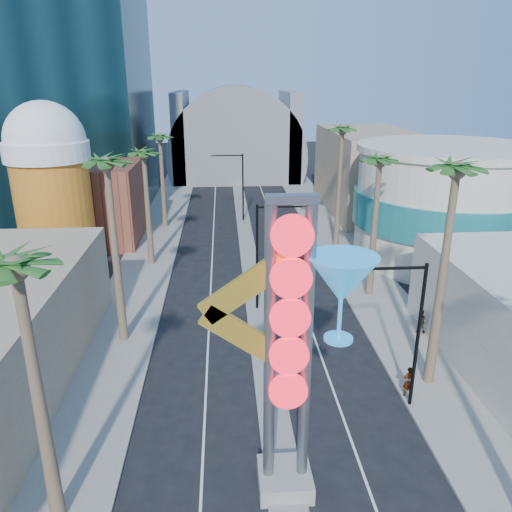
{
  "coord_description": "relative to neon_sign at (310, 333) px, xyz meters",
  "views": [
    {
      "loc": [
        -2.3,
        -13.35,
        16.3
      ],
      "look_at": [
        -0.19,
        18.28,
        4.85
      ],
      "focal_mm": 35.0,
      "sensor_mm": 36.0,
      "label": 1
    }
  ],
  "objects": [
    {
      "name": "palm_3",
      "position": [
        -9.82,
        39.04,
        2.17
      ],
      "size": [
        2.4,
        2.4,
        11.2
      ],
      "color": "brown",
      "rests_on": "ground"
    },
    {
      "name": "filler_east",
      "position": [
        15.18,
        45.04,
        -2.31
      ],
      "size": [
        10.0,
        20.0,
        10.0
      ],
      "primitive_type": "cube",
      "color": "tan",
      "rests_on": "ground"
    },
    {
      "name": "sidewalk_west",
      "position": [
        -10.32,
        32.04,
        -7.23
      ],
      "size": [
        5.0,
        100.0,
        0.15
      ],
      "primitive_type": "cube",
      "color": "gray",
      "rests_on": "ground"
    },
    {
      "name": "beer_mug",
      "position": [
        -17.82,
        27.04,
        0.54
      ],
      "size": [
        7.0,
        7.0,
        14.5
      ],
      "color": "#C7751A",
      "rests_on": "ground"
    },
    {
      "name": "brick_filler_west",
      "position": [
        -16.82,
        35.04,
        -3.31
      ],
      "size": [
        10.0,
        10.0,
        8.0
      ],
      "primitive_type": "cube",
      "color": "brown",
      "rests_on": "ground"
    },
    {
      "name": "median",
      "position": [
        -0.82,
        35.04,
        -7.23
      ],
      "size": [
        1.6,
        84.0,
        0.15
      ],
      "primitive_type": "cube",
      "color": "gray",
      "rests_on": "ground"
    },
    {
      "name": "palm_5",
      "position": [
        8.18,
        7.04,
        3.96
      ],
      "size": [
        2.4,
        2.4,
        13.2
      ],
      "color": "brown",
      "rests_on": "ground"
    },
    {
      "name": "turquoise_building",
      "position": [
        17.18,
        27.04,
        -2.06
      ],
      "size": [
        16.6,
        16.6,
        10.6
      ],
      "color": "beige",
      "rests_on": "ground"
    },
    {
      "name": "pedestrian_a",
      "position": [
        6.48,
        5.73,
        -6.28
      ],
      "size": [
        0.67,
        0.46,
        1.75
      ],
      "primitive_type": "imported",
      "rotation": [
        0.0,
        0.0,
        3.21
      ],
      "color": "gray",
      "rests_on": "sidewalk_east"
    },
    {
      "name": "palm_6",
      "position": [
        8.18,
        19.04,
        2.62
      ],
      "size": [
        2.4,
        2.4,
        11.7
      ],
      "color": "brown",
      "rests_on": "ground"
    },
    {
      "name": "canopy",
      "position": [
        -0.82,
        69.04,
        -3.0
      ],
      "size": [
        22.0,
        16.0,
        22.0
      ],
      "color": "slate",
      "rests_on": "ground"
    },
    {
      "name": "neon_sign",
      "position": [
        0.0,
        0.0,
        0.0
      ],
      "size": [
        6.53,
        2.6,
        12.55
      ],
      "color": "gray",
      "rests_on": "ground"
    },
    {
      "name": "palm_1",
      "position": [
        -9.82,
        13.04,
        3.52
      ],
      "size": [
        2.4,
        2.4,
        12.7
      ],
      "color": "brown",
      "rests_on": "ground"
    },
    {
      "name": "palm_0",
      "position": [
        -9.82,
        -0.96,
        2.62
      ],
      "size": [
        2.4,
        2.4,
        11.7
      ],
      "color": "brown",
      "rests_on": "ground"
    },
    {
      "name": "pedestrian_b",
      "position": [
        9.75,
        12.57,
        -6.34
      ],
      "size": [
        0.89,
        0.75,
        1.64
      ],
      "primitive_type": "imported",
      "rotation": [
        0.0,
        0.0,
        2.97
      ],
      "color": "gray",
      "rests_on": "sidewalk_east"
    },
    {
      "name": "palm_2",
      "position": [
        -9.82,
        27.04,
        2.17
      ],
      "size": [
        2.4,
        2.4,
        11.2
      ],
      "color": "brown",
      "rests_on": "ground"
    },
    {
      "name": "red_pickup",
      "position": [
        2.86,
        23.35,
        -6.62
      ],
      "size": [
        2.58,
        5.08,
        1.38
      ],
      "primitive_type": "imported",
      "rotation": [
        0.0,
        0.0,
        -0.06
      ],
      "color": "maroon",
      "rests_on": "ground"
    },
    {
      "name": "palm_7",
      "position": [
        8.18,
        31.04,
        3.52
      ],
      "size": [
        2.4,
        2.4,
        12.7
      ],
      "color": "brown",
      "rests_on": "ground"
    },
    {
      "name": "streetlight_1",
      "position": [
        -1.36,
        41.04,
        -2.43
      ],
      "size": [
        3.79,
        0.25,
        8.0
      ],
      "color": "black",
      "rests_on": "ground"
    },
    {
      "name": "streetlight_0",
      "position": [
        -0.27,
        17.04,
        -2.43
      ],
      "size": [
        3.79,
        0.25,
        8.0
      ],
      "color": "black",
      "rests_on": "ground"
    },
    {
      "name": "sidewalk_east",
      "position": [
        8.68,
        32.04,
        -7.23
      ],
      "size": [
        5.0,
        100.0,
        0.15
      ],
      "primitive_type": "cube",
      "color": "gray",
      "rests_on": "ground"
    },
    {
      "name": "streetlight_2",
      "position": [
        5.91,
        5.04,
        -2.47
      ],
      "size": [
        3.45,
        0.25,
        8.0
      ],
      "color": "black",
      "rests_on": "ground"
    }
  ]
}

